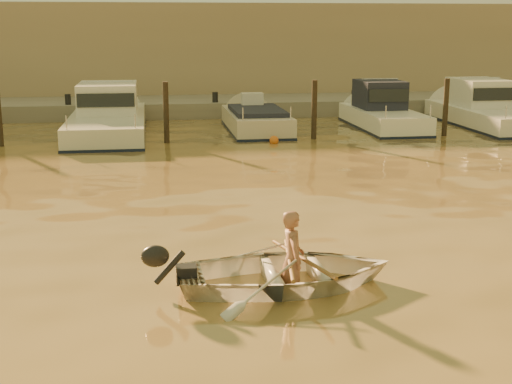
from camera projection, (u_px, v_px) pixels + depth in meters
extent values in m
plane|color=olive|center=(207.00, 292.00, 10.42)|extent=(160.00, 160.00, 0.00)
imported|color=silver|center=(286.00, 272.00, 10.60)|extent=(3.31, 2.41, 0.67)
imported|color=#98644C|center=(293.00, 258.00, 10.56)|extent=(0.37, 0.54, 1.46)
cylinder|color=brown|center=(302.00, 258.00, 10.59)|extent=(0.56, 2.05, 0.13)
cylinder|color=olive|center=(289.00, 259.00, 10.56)|extent=(0.36, 2.09, 0.13)
cylinder|color=#2D2319|center=(166.00, 115.00, 23.47)|extent=(0.18, 0.18, 2.20)
cylinder|color=#2D2319|center=(314.00, 113.00, 24.20)|extent=(0.18, 0.18, 2.20)
cylinder|color=#2D2319|center=(445.00, 110.00, 24.88)|extent=(0.18, 0.18, 2.20)
sphere|color=white|center=(130.00, 147.00, 22.20)|extent=(0.30, 0.30, 0.30)
sphere|color=orange|center=(274.00, 140.00, 23.46)|extent=(0.30, 0.30, 0.30)
sphere|color=white|center=(426.00, 134.00, 24.76)|extent=(0.30, 0.30, 0.30)
cube|color=gray|center=(167.00, 111.00, 31.09)|extent=(52.00, 4.00, 1.00)
cube|color=#9E8466|center=(162.00, 54.00, 35.87)|extent=(46.00, 7.00, 4.80)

